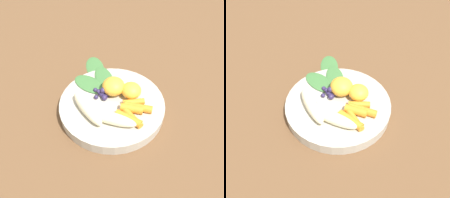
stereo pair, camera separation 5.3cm
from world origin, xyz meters
The scene contains 16 objects.
ground_plane centered at (0.00, 0.00, 0.00)m, with size 2.40×2.40×0.00m, color brown.
bowl centered at (0.00, 0.00, 0.01)m, with size 0.25×0.25×0.03m, color #B2AD9E.
banana_peeled_left centered at (-0.02, -0.06, 0.04)m, with size 0.11×0.03×0.03m, color beige.
banana_peeled_right centered at (-0.06, -0.02, 0.04)m, with size 0.11×0.03×0.03m, color beige.
orange_segment_near centered at (0.01, 0.03, 0.05)m, with size 0.05×0.05×0.04m, color #F4A833.
orange_segment_far centered at (0.05, 0.01, 0.05)m, with size 0.05×0.05×0.04m, color #F4A833.
carrot_front centered at (0.02, -0.06, 0.04)m, with size 0.02×0.02×0.06m, color orange.
carrot_mid_left centered at (0.03, -0.06, 0.03)m, with size 0.01×0.01×0.06m, color orange.
carrot_mid_right centered at (0.04, -0.04, 0.04)m, with size 0.02×0.02×0.05m, color orange.
carrot_rear centered at (0.05, -0.04, 0.04)m, with size 0.02×0.02×0.06m, color orange.
carrot_small centered at (0.05, -0.02, 0.03)m, with size 0.01×0.01×0.05m, color orange.
blueberry_pile centered at (-0.02, 0.02, 0.04)m, with size 0.04×0.04×0.02m.
coconut_shred_patch centered at (-0.01, 0.05, 0.03)m, with size 0.04×0.04×0.00m, color white.
kale_leaf_left centered at (0.00, 0.08, 0.03)m, with size 0.10×0.04×0.01m, color #3D7038.
kale_leaf_right centered at (-0.04, 0.07, 0.03)m, with size 0.09×0.05×0.01m, color #3D7038.
kale_leaf_stray centered at (-0.01, 0.17, 0.00)m, with size 0.10×0.05×0.01m, color #3D7038.
Camera 2 is at (-0.03, -0.37, 0.43)m, focal length 37.37 mm.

